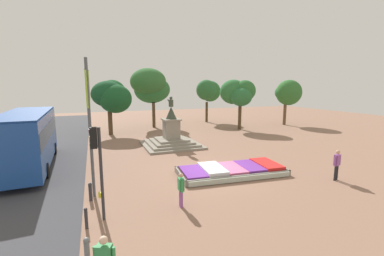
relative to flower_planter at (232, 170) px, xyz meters
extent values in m
plane|color=#8C6651|center=(-1.17, 0.56, -0.22)|extent=(84.27, 84.27, 0.00)
cube|color=#3D3D42|center=(-11.51, 0.56, -0.22)|extent=(6.46, 73.73, 0.01)
cube|color=#38281C|center=(-0.04, 0.06, -0.07)|extent=(6.42, 3.01, 0.31)
cube|color=gray|center=(-0.15, -1.22, -0.05)|extent=(6.41, 0.67, 0.35)
cube|color=gray|center=(0.08, 1.34, -0.05)|extent=(6.41, 0.67, 0.35)
cube|color=gray|center=(-3.19, 0.34, -0.05)|extent=(0.34, 2.66, 0.35)
cube|color=gray|center=(3.11, -0.22, -0.05)|extent=(0.34, 2.66, 0.35)
cube|color=#72339E|center=(-2.44, 0.28, 0.14)|extent=(1.40, 2.36, 0.10)
cube|color=white|center=(-1.24, 0.17, 0.20)|extent=(1.40, 2.36, 0.23)
cube|color=#D86699|center=(-0.04, 0.06, 0.15)|extent=(1.40, 2.36, 0.13)
cube|color=#72339E|center=(1.16, -0.05, 0.16)|extent=(1.40, 2.36, 0.14)
cube|color=red|center=(2.36, -0.15, 0.19)|extent=(1.40, 2.36, 0.20)
cube|color=#B2BCAD|center=(-0.16, -1.27, -0.05)|extent=(6.10, 0.74, 0.28)
cube|color=gray|center=(-1.30, 8.47, -0.14)|extent=(4.90, 4.90, 0.17)
cube|color=gray|center=(-1.30, 8.47, 0.03)|extent=(4.14, 4.14, 0.17)
cube|color=gray|center=(-1.30, 8.47, 0.19)|extent=(3.37, 3.37, 0.17)
cube|color=gray|center=(-1.30, 8.47, 0.36)|extent=(2.61, 2.61, 0.17)
cube|color=gray|center=(-1.30, 8.47, 1.26)|extent=(1.27, 1.27, 1.63)
cube|color=gray|center=(-1.30, 8.47, 2.13)|extent=(1.50, 1.50, 0.12)
cone|color=#384233|center=(-1.30, 8.47, 2.72)|extent=(0.96, 0.96, 1.06)
cylinder|color=#384233|center=(-1.30, 8.47, 3.56)|extent=(0.41, 0.41, 0.62)
sphere|color=#384233|center=(-1.30, 8.47, 4.01)|extent=(0.27, 0.27, 0.27)
cylinder|color=#384233|center=(-1.38, 8.71, 3.68)|extent=(0.26, 0.54, 0.40)
cylinder|color=#2D2D33|center=(-7.46, -2.87, 1.64)|extent=(0.12, 0.12, 3.73)
cube|color=black|center=(-7.66, -2.85, 3.10)|extent=(0.27, 0.30, 0.80)
cylinder|color=#4B0808|center=(-7.79, -2.83, 3.37)|extent=(0.04, 0.14, 0.14)
cylinder|color=yellow|center=(-7.79, -2.83, 3.10)|extent=(0.04, 0.14, 0.14)
cylinder|color=#0D4211|center=(-7.79, -2.83, 2.84)|extent=(0.04, 0.14, 0.14)
cube|color=gold|center=(-7.56, -2.86, 0.83)|extent=(0.12, 0.17, 0.20)
cylinder|color=#4C5156|center=(-7.80, -0.40, 3.03)|extent=(0.14, 0.14, 6.51)
cube|color=#8CBF2D|center=(-7.75, -0.06, 5.06)|extent=(0.09, 0.55, 1.35)
cylinder|color=#4C5156|center=(-7.75, -0.06, 5.74)|extent=(0.12, 0.69, 0.03)
cube|color=#8CBF2D|center=(-7.83, -0.68, 4.89)|extent=(0.07, 0.41, 1.70)
cylinder|color=#4C5156|center=(-7.83, -0.68, 5.74)|extent=(0.10, 0.55, 0.03)
cube|color=#1E4799|center=(-11.64, 5.77, 1.71)|extent=(2.98, 9.72, 3.16)
cube|color=black|center=(-11.64, 5.77, 2.18)|extent=(2.98, 9.43, 1.01)
cube|color=navy|center=(-11.64, 5.77, 3.33)|extent=(2.92, 9.52, 0.10)
cylinder|color=black|center=(-12.95, 8.83, 0.23)|extent=(0.32, 0.91, 0.90)
cylinder|color=black|center=(-10.64, 8.95, 0.23)|extent=(0.32, 0.91, 0.90)
cylinder|color=black|center=(-10.36, 3.19, 0.23)|extent=(0.32, 0.91, 0.90)
cube|color=#338C4C|center=(-7.55, -6.82, 0.87)|extent=(0.44, 0.36, 0.57)
cylinder|color=#338C4C|center=(-7.77, -6.72, 0.84)|extent=(0.09, 0.09, 0.54)
sphere|color=beige|center=(-7.55, -6.82, 1.29)|extent=(0.21, 0.21, 0.21)
cylinder|color=#8C4C99|center=(-4.23, -2.83, 0.16)|extent=(0.13, 0.13, 0.77)
cylinder|color=#8C4C99|center=(-4.25, -3.01, 0.16)|extent=(0.13, 0.13, 0.77)
cube|color=#338C4C|center=(-4.24, -2.92, 0.81)|extent=(0.25, 0.40, 0.54)
cylinder|color=#338C4C|center=(-4.22, -2.68, 0.79)|extent=(0.09, 0.09, 0.52)
cylinder|color=#338C4C|center=(-4.26, -3.16, 0.79)|extent=(0.09, 0.09, 0.52)
sphere|color=tan|center=(-4.24, -2.92, 1.22)|extent=(0.20, 0.20, 0.20)
cylinder|color=black|center=(5.01, -2.97, 0.21)|extent=(0.13, 0.13, 0.87)
cylinder|color=black|center=(4.84, -3.01, 0.21)|extent=(0.13, 0.13, 0.87)
cube|color=#8C4C99|center=(4.92, -2.99, 0.96)|extent=(0.42, 0.31, 0.62)
cylinder|color=#8C4C99|center=(5.16, -2.93, 0.93)|extent=(0.09, 0.09, 0.59)
cylinder|color=#8C4C99|center=(4.69, -3.05, 0.93)|extent=(0.09, 0.09, 0.59)
sphere|color=tan|center=(4.92, -2.99, 1.41)|extent=(0.23, 0.23, 0.23)
cylinder|color=slate|center=(-8.00, -5.73, 0.23)|extent=(0.15, 0.15, 0.91)
sphere|color=slate|center=(-8.00, -5.73, 0.73)|extent=(0.17, 0.17, 0.17)
cylinder|color=#2D2D33|center=(-8.08, -3.34, 0.14)|extent=(0.12, 0.12, 0.72)
sphere|color=#2D2D33|center=(-8.08, -3.34, 0.54)|extent=(0.13, 0.13, 0.13)
cylinder|color=#2D2D33|center=(-7.95, -0.83, 0.14)|extent=(0.16, 0.16, 0.73)
sphere|color=#2D2D33|center=(-7.95, -0.83, 0.55)|extent=(0.17, 0.17, 0.17)
cylinder|color=#4C3823|center=(9.04, 14.02, 1.31)|extent=(0.40, 0.40, 3.08)
ellipsoid|color=#2B6930|center=(9.51, 13.86, 4.47)|extent=(2.72, 2.42, 2.53)
ellipsoid|color=#2A6936|center=(8.74, 13.37, 3.77)|extent=(2.58, 2.54, 2.19)
ellipsoid|color=#2D6D36|center=(8.42, 14.68, 4.33)|extent=(3.33, 2.97, 2.96)
cylinder|color=brown|center=(16.75, 15.04, 1.36)|extent=(0.40, 0.40, 3.17)
ellipsoid|color=#2A6D34|center=(16.99, 15.39, 4.10)|extent=(2.67, 2.50, 2.15)
ellipsoid|color=#316C2F|center=(17.25, 15.04, 4.16)|extent=(3.62, 3.08, 3.41)
ellipsoid|color=#2B6A33|center=(16.92, 15.23, 4.15)|extent=(2.96, 2.86, 2.26)
cylinder|color=#4C3823|center=(-0.45, 19.30, 1.36)|extent=(0.40, 0.40, 3.16)
ellipsoid|color=#2A6B35|center=(-0.48, 20.03, 4.54)|extent=(4.46, 3.93, 3.40)
ellipsoid|color=#306731|center=(-1.03, 19.39, 5.57)|extent=(4.45, 4.49, 3.36)
ellipsoid|color=#306A36|center=(-0.02, 20.17, 4.59)|extent=(3.89, 3.92, 3.16)
cylinder|color=#4C3823|center=(-5.99, 15.90, 1.08)|extent=(0.46, 0.46, 2.62)
ellipsoid|color=#194E25|center=(-5.37, 15.56, 3.70)|extent=(3.41, 3.52, 3.06)
ellipsoid|color=#164C21|center=(-5.57, 16.66, 4.28)|extent=(2.91, 3.10, 2.84)
ellipsoid|color=#174926|center=(-6.03, 16.16, 4.18)|extent=(3.59, 3.45, 2.82)
cylinder|color=#4C3823|center=(7.91, 21.36, 1.25)|extent=(0.36, 0.36, 2.95)
ellipsoid|color=#2D6735|center=(7.52, 20.65, 4.47)|extent=(2.93, 2.59, 2.89)
ellipsoid|color=#2B6831|center=(8.62, 21.74, 4.27)|extent=(3.07, 2.92, 3.04)
camera|label=1|loc=(-7.58, -12.97, 5.02)|focal=24.00mm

